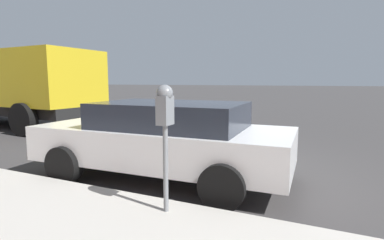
# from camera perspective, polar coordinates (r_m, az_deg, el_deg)

# --- Properties ---
(ground_plane) EXTENTS (220.00, 220.00, 0.00)m
(ground_plane) POSITION_cam_1_polar(r_m,az_deg,el_deg) (6.07, 6.49, -8.95)
(ground_plane) COLOR #3D3A3A
(parking_meter) EXTENTS (0.21, 0.19, 1.53)m
(parking_meter) POSITION_cam_1_polar(r_m,az_deg,el_deg) (3.51, -5.15, 0.81)
(parking_meter) COLOR gray
(parking_meter) RESTS_ON sidewalk
(car_white) EXTENTS (2.11, 4.49, 1.35)m
(car_white) POSITION_cam_1_polar(r_m,az_deg,el_deg) (5.24, -5.41, -3.36)
(car_white) COLOR silver
(car_white) RESTS_ON ground_plane
(dump_truck) EXTENTS (3.07, 8.56, 2.73)m
(dump_truck) POSITION_cam_1_polar(r_m,az_deg,el_deg) (13.82, -32.54, 5.76)
(dump_truck) COLOR black
(dump_truck) RESTS_ON ground_plane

